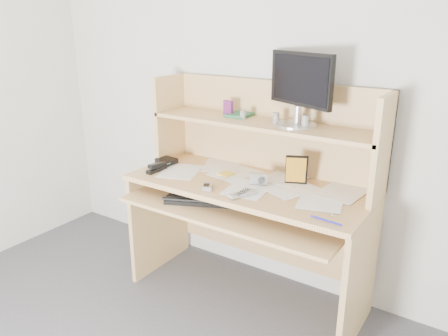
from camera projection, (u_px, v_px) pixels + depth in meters
The scene contains 19 objects.
back_wall at pixel (276, 88), 2.59m from camera, with size 3.60×0.04×2.50m, color silver.
desk at pixel (254, 188), 2.58m from camera, with size 1.40×0.70×1.30m.
paper_clutter at pixel (248, 183), 2.50m from camera, with size 1.32×0.54×0.01m, color white.
keyboard at pixel (210, 199), 2.49m from camera, with size 0.52×0.36×0.03m.
tv_remote at pixel (243, 194), 2.30m from camera, with size 0.04×0.16×0.02m, color gray.
flip_phone at pixel (208, 186), 2.40m from camera, with size 0.05×0.09×0.02m, color #A4A4A6.
stapler at pixel (156, 167), 2.68m from camera, with size 0.04×0.15×0.05m, color black.
wallet at pixel (167, 161), 2.83m from camera, with size 0.12×0.10×0.03m, color black.
sticky_note_pad at pixel (226, 174), 2.63m from camera, with size 0.08×0.08×0.01m, color yellow.
digital_camera at pixel (259, 178), 2.46m from camera, with size 0.10×0.04×0.06m, color #A6A6A8.
game_case at pixel (296, 170), 2.43m from camera, with size 0.12×0.01×0.17m, color black.
blue_pen at pixel (326, 220), 2.00m from camera, with size 0.01×0.01×0.16m, color #1716AB.
card_box at pixel (228, 108), 2.65m from camera, with size 0.07×0.02×0.09m, color maroon.
shelf_book at pixel (240, 115), 2.65m from camera, with size 0.13×0.18×0.02m, color #388E5A.
chip_stack_a at pixel (243, 115), 2.56m from camera, with size 0.04×0.04×0.05m, color black.
chip_stack_b at pixel (276, 118), 2.46m from camera, with size 0.04×0.04×0.06m, color silver.
chip_stack_c at pixel (298, 120), 2.43m from camera, with size 0.04×0.04×0.05m, color black.
chip_stack_d at pixel (305, 122), 2.34m from camera, with size 0.04×0.04×0.07m, color white.
monitor at pixel (300, 87), 2.35m from camera, with size 0.43×0.25×0.40m.
Camera 1 is at (1.18, -0.54, 1.63)m, focal length 35.00 mm.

